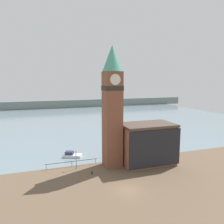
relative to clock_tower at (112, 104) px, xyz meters
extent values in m
plane|color=brown|center=(-0.99, -10.97, -13.18)|extent=(160.00, 160.00, 0.00)
cube|color=gray|center=(-0.99, 62.57, -13.18)|extent=(160.00, 120.00, 0.00)
cube|color=slate|center=(-0.99, 102.57, -10.68)|extent=(180.00, 3.00, 5.00)
cube|color=#333338|center=(-8.20, 2.32, -12.13)|extent=(10.89, 0.08, 0.08)
cylinder|color=#333338|center=(-13.35, 2.32, -12.66)|extent=(0.07, 0.07, 1.05)
cylinder|color=#333338|center=(-8.20, 2.32, -12.66)|extent=(0.07, 0.07, 1.05)
cylinder|color=#333338|center=(-3.06, 2.32, -12.66)|extent=(0.07, 0.07, 1.05)
cube|color=brown|center=(-0.01, 0.01, -3.34)|extent=(3.50, 3.50, 19.68)
cube|color=#2D2823|center=(-0.01, 0.01, 3.19)|extent=(3.62, 3.62, 0.90)
cylinder|color=tan|center=(-0.01, -1.81, 4.89)|extent=(2.20, 0.12, 2.20)
cylinder|color=silver|center=(-0.01, -1.89, 4.89)|extent=(2.00, 0.12, 2.00)
cylinder|color=tan|center=(1.81, 0.01, 4.89)|extent=(0.12, 2.20, 2.20)
cylinder|color=silver|center=(1.89, 0.01, 4.89)|extent=(0.12, 2.00, 2.00)
cone|color=teal|center=(-0.01, 0.01, 9.07)|extent=(4.03, 4.03, 5.16)
cube|color=#935B42|center=(7.61, -1.08, -9.04)|extent=(10.96, 6.71, 8.28)
cube|color=#4C3D33|center=(7.61, -1.08, -4.65)|extent=(11.36, 7.11, 0.50)
cube|color=#232328|center=(7.61, -4.58, -8.88)|extent=(11.46, 0.30, 7.62)
cube|color=silver|center=(-7.17, 7.99, -12.88)|extent=(4.62, 3.52, 0.60)
cube|color=navy|center=(-7.85, 8.30, -12.22)|extent=(2.24, 2.02, 0.72)
cylinder|color=#2D2D33|center=(-5.12, -2.73, -12.96)|extent=(0.28, 0.28, 0.45)
sphere|color=#2D2D33|center=(-5.12, -2.73, -12.73)|extent=(0.30, 0.30, 0.30)
cylinder|color=#2D2D33|center=(-7.53, 0.75, -11.30)|extent=(0.10, 0.10, 3.76)
sphere|color=silver|center=(-7.53, 0.75, -9.32)|extent=(0.32, 0.32, 0.32)
camera|label=1|loc=(-14.41, -41.80, 4.77)|focal=35.00mm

